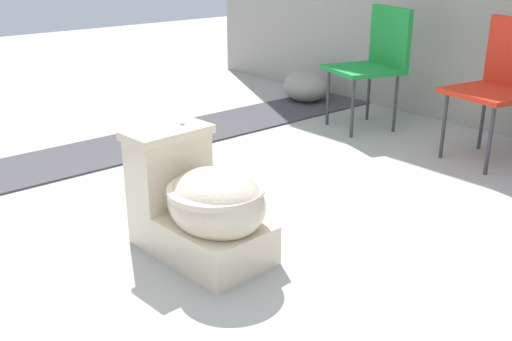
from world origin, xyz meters
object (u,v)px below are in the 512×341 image
(folding_chair_left, at_px, (376,55))
(boulder_near, at_px, (306,86))
(toilet, at_px, (201,205))
(folding_chair_middle, at_px, (505,75))

(folding_chair_left, relative_size, boulder_near, 1.82)
(toilet, relative_size, folding_chair_left, 0.78)
(boulder_near, bearing_deg, toilet, -54.09)
(folding_chair_left, xyz_separation_m, boulder_near, (-0.85, 0.18, -0.39))
(folding_chair_left, height_order, boulder_near, folding_chair_left)
(toilet, bearing_deg, folding_chair_left, 107.02)
(toilet, distance_m, folding_chair_middle, 2.09)
(toilet, relative_size, folding_chair_middle, 0.78)
(folding_chair_middle, height_order, boulder_near, folding_chair_middle)
(folding_chair_left, distance_m, boulder_near, 0.95)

